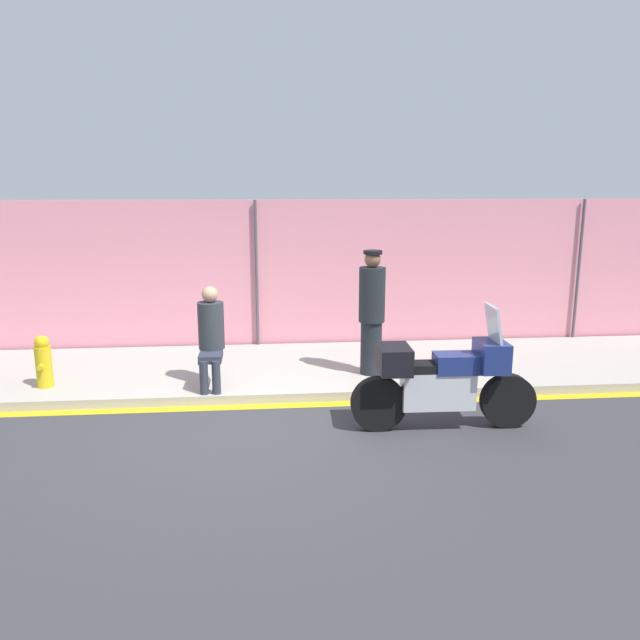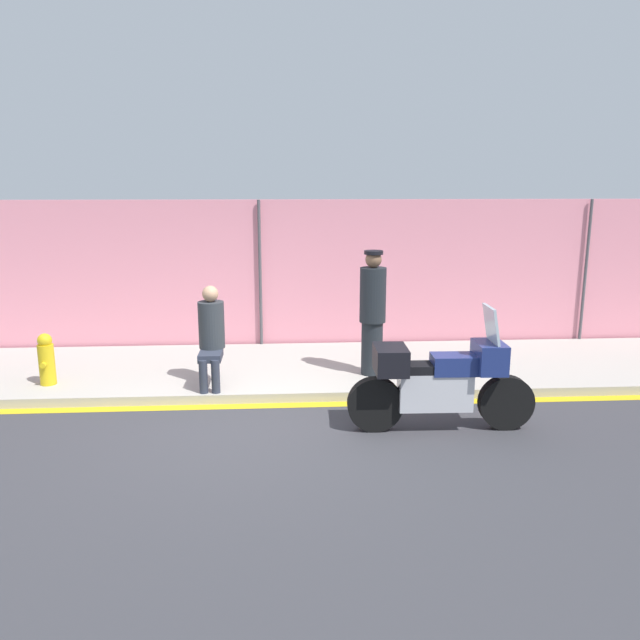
% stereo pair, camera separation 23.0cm
% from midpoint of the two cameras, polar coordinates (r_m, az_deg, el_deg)
% --- Properties ---
extents(ground_plane, '(120.00, 120.00, 0.00)m').
position_cam_midpoint_polar(ground_plane, '(7.38, -6.70, -9.98)').
color(ground_plane, '#38383D').
extents(sidewalk, '(41.23, 2.59, 0.13)m').
position_cam_midpoint_polar(sidewalk, '(9.39, -6.41, -4.59)').
color(sidewalk, '#ADA89E').
rests_on(sidewalk, ground_plane).
extents(curb_paint_stripe, '(41.23, 0.18, 0.01)m').
position_cam_midpoint_polar(curb_paint_stripe, '(8.10, -6.58, -7.87)').
color(curb_paint_stripe, gold).
rests_on(curb_paint_stripe, ground_plane).
extents(storefront_fence, '(39.17, 0.17, 2.53)m').
position_cam_midpoint_polar(storefront_fence, '(10.48, -6.44, 3.95)').
color(storefront_fence, pink).
rests_on(storefront_fence, ground_plane).
extents(motorcycle, '(2.16, 0.53, 1.46)m').
position_cam_midpoint_polar(motorcycle, '(7.30, 10.27, -5.44)').
color(motorcycle, black).
rests_on(motorcycle, ground_plane).
extents(officer_standing, '(0.37, 0.37, 1.77)m').
position_cam_midpoint_polar(officer_standing, '(8.77, 4.00, 0.78)').
color(officer_standing, '#1E2328').
rests_on(officer_standing, sidewalk).
extents(person_seated_on_curb, '(0.35, 0.67, 1.34)m').
position_cam_midpoint_polar(person_seated_on_curb, '(8.43, -10.73, -1.02)').
color(person_seated_on_curb, '#2D3342').
rests_on(person_seated_on_curb, sidewalk).
extents(fire_hydrant, '(0.21, 0.26, 0.71)m').
position_cam_midpoint_polar(fire_hydrant, '(9.13, -24.63, -3.48)').
color(fire_hydrant, gold).
rests_on(fire_hydrant, sidewalk).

